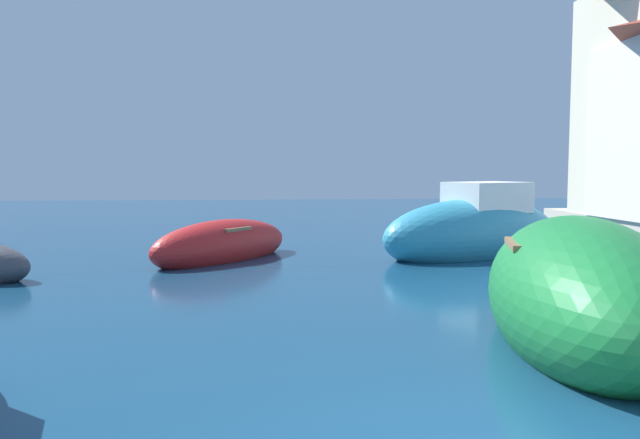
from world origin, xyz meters
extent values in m
ellipsoid|color=teal|center=(3.52, 11.80, 0.51)|extent=(5.87, 4.22, 1.87)
cube|color=white|center=(3.92, 11.98, 1.46)|extent=(2.34, 2.09, 0.78)
ellipsoid|color=#B21E1E|center=(-2.79, 11.63, 0.34)|extent=(3.89, 4.38, 1.25)
cube|color=brown|center=(-2.79, 11.63, 0.76)|extent=(1.43, 1.39, 0.08)
ellipsoid|color=#197233|center=(2.29, 3.90, 0.57)|extent=(3.72, 5.94, 2.06)
cube|color=brown|center=(2.29, 3.90, 1.23)|extent=(2.07, 1.57, 0.08)
camera|label=1|loc=(-1.85, -4.05, 2.25)|focal=36.19mm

